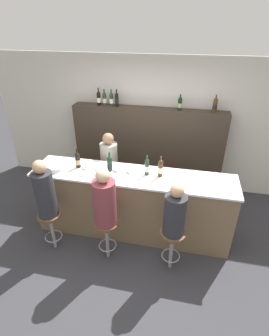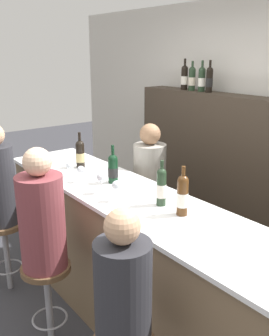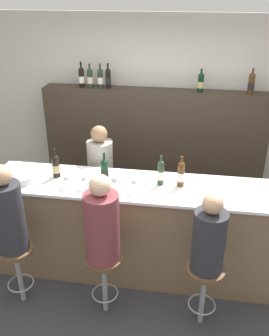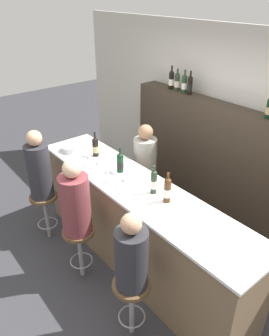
{
  "view_description": "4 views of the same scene",
  "coord_description": "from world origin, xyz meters",
  "views": [
    {
      "loc": [
        0.73,
        -2.95,
        3.13
      ],
      "look_at": [
        0.04,
        0.29,
        1.23
      ],
      "focal_mm": 28.0,
      "sensor_mm": 36.0,
      "label": 1
    },
    {
      "loc": [
        1.96,
        -1.22,
        2.1
      ],
      "look_at": [
        -0.09,
        0.36,
        1.29
      ],
      "focal_mm": 40.0,
      "sensor_mm": 36.0,
      "label": 2
    },
    {
      "loc": [
        0.46,
        -2.93,
        2.94
      ],
      "look_at": [
        -0.06,
        0.38,
        1.25
      ],
      "focal_mm": 40.0,
      "sensor_mm": 36.0,
      "label": 3
    },
    {
      "loc": [
        2.29,
        -1.56,
        2.96
      ],
      "look_at": [
        -0.14,
        0.39,
        1.23
      ],
      "focal_mm": 35.0,
      "sensor_mm": 36.0,
      "label": 4
    }
  ],
  "objects": [
    {
      "name": "bartender",
      "position": [
        -0.54,
        0.89,
        0.69
      ],
      "size": [
        0.3,
        0.3,
        1.49
      ],
      "color": "gray",
      "rests_on": "ground_plane"
    },
    {
      "name": "bar_stool_middle",
      "position": [
        -0.24,
        -0.31,
        0.51
      ],
      "size": [
        0.35,
        0.35,
        0.66
      ],
      "color": "gray",
      "rests_on": "ground_plane"
    },
    {
      "name": "wine_glass_1",
      "position": [
        -0.52,
        0.16,
        1.2
      ],
      "size": [
        0.07,
        0.07,
        0.14
      ],
      "color": "silver",
      "rests_on": "bar_counter"
    },
    {
      "name": "bar_stool_left",
      "position": [
        -1.11,
        -0.31,
        0.51
      ],
      "size": [
        0.35,
        0.35,
        0.66
      ],
      "color": "gray",
      "rests_on": "ground_plane"
    },
    {
      "name": "wine_bottle_backbar_2",
      "position": [
        -0.7,
        1.7,
        1.83
      ],
      "size": [
        0.07,
        0.07,
        0.31
      ],
      "color": "#233823",
      "rests_on": "back_bar_cabinet"
    },
    {
      "name": "wine_bottle_counter_3",
      "position": [
        0.41,
        0.36,
        1.23
      ],
      "size": [
        0.07,
        0.07,
        0.32
      ],
      "color": "#4C2D14",
      "rests_on": "bar_counter"
    },
    {
      "name": "wine_bottle_counter_0",
      "position": [
        -0.88,
        0.36,
        1.23
      ],
      "size": [
        0.08,
        0.08,
        0.32
      ],
      "color": "black",
      "rests_on": "bar_counter"
    },
    {
      "name": "metal_bowl",
      "position": [
        -1.2,
        0.2,
        1.13
      ],
      "size": [
        0.26,
        0.26,
        0.07
      ],
      "color": "#B7B7BC",
      "rests_on": "bar_counter"
    },
    {
      "name": "wine_bottle_backbar_0",
      "position": [
        -0.95,
        1.7,
        1.83
      ],
      "size": [
        0.07,
        0.07,
        0.32
      ],
      "color": "black",
      "rests_on": "back_bar_cabinet"
    },
    {
      "name": "guest_seated_middle",
      "position": [
        -0.24,
        -0.31,
        1.03
      ],
      "size": [
        0.31,
        0.31,
        0.86
      ],
      "color": "brown",
      "rests_on": "bar_stool_middle"
    },
    {
      "name": "wine_bottle_counter_1",
      "position": [
        -0.36,
        0.36,
        1.22
      ],
      "size": [
        0.08,
        0.08,
        0.31
      ],
      "color": "black",
      "rests_on": "bar_counter"
    },
    {
      "name": "wine_glass_2",
      "position": [
        -0.22,
        0.16,
        1.22
      ],
      "size": [
        0.08,
        0.08,
        0.16
      ],
      "color": "silver",
      "rests_on": "bar_counter"
    },
    {
      "name": "wine_bottle_backbar_3",
      "position": [
        -0.6,
        1.7,
        1.83
      ],
      "size": [
        0.07,
        0.07,
        0.31
      ],
      "color": "black",
      "rests_on": "back_bar_cabinet"
    },
    {
      "name": "guest_seated_right",
      "position": [
        0.69,
        -0.31,
        0.99
      ],
      "size": [
        0.29,
        0.29,
        0.76
      ],
      "color": "#28282D",
      "rests_on": "bar_stool_right"
    },
    {
      "name": "wine_bottle_counter_2",
      "position": [
        0.21,
        0.36,
        1.23
      ],
      "size": [
        0.07,
        0.07,
        0.31
      ],
      "color": "#233823",
      "rests_on": "bar_counter"
    },
    {
      "name": "wine_glass_0",
      "position": [
        -0.7,
        0.16,
        1.19
      ],
      "size": [
        0.06,
        0.06,
        0.13
      ],
      "color": "silver",
      "rests_on": "bar_counter"
    },
    {
      "name": "wine_glass_3",
      "position": [
        -0.03,
        0.16,
        1.21
      ],
      "size": [
        0.07,
        0.07,
        0.15
      ],
      "color": "silver",
      "rests_on": "bar_counter"
    },
    {
      "name": "back_bar_cabinet",
      "position": [
        0.0,
        1.7,
        0.85
      ],
      "size": [
        2.89,
        0.28,
        1.7
      ],
      "color": "#382D23",
      "rests_on": "ground_plane"
    },
    {
      "name": "wine_bottle_backbar_1",
      "position": [
        -0.84,
        1.7,
        1.83
      ],
      "size": [
        0.07,
        0.07,
        0.3
      ],
      "color": "#233823",
      "rests_on": "back_bar_cabinet"
    },
    {
      "name": "bar_counter",
      "position": [
        0.0,
        0.31,
        0.55
      ],
      "size": [
        3.09,
        0.66,
        1.1
      ],
      "color": "brown",
      "rests_on": "ground_plane"
    }
  ]
}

